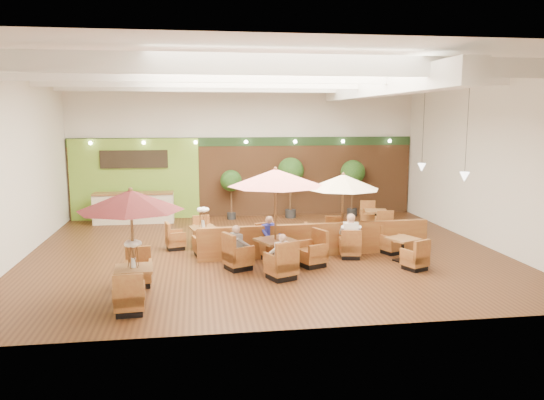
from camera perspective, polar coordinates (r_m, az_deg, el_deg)
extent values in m
plane|color=#381E0F|center=(16.14, -0.80, -5.56)|extent=(14.00, 14.00, 0.00)
cube|color=silver|center=(21.63, -2.88, 5.50)|extent=(14.00, 0.04, 5.50)
cube|color=silver|center=(9.79, 3.70, 1.34)|extent=(14.00, 0.04, 5.50)
cube|color=silver|center=(16.33, -26.03, 3.50)|extent=(0.04, 12.00, 5.50)
cube|color=silver|center=(17.97, 21.96, 4.17)|extent=(0.04, 12.00, 5.50)
cube|color=white|center=(15.70, -0.85, 14.27)|extent=(14.00, 12.00, 0.04)
cube|color=brown|center=(21.67, -2.84, 2.45)|extent=(13.90, 0.10, 3.20)
cube|color=#1E3819|center=(21.54, -2.87, 6.29)|extent=(13.90, 0.12, 0.35)
cube|color=#77A630|center=(21.65, -14.51, 2.17)|extent=(5.00, 0.08, 3.20)
cube|color=black|center=(21.49, -14.61, 4.27)|extent=(2.60, 0.08, 0.70)
cube|color=white|center=(16.47, 11.59, 11.92)|extent=(0.60, 11.00, 0.60)
cube|color=white|center=(11.72, 1.74, 14.36)|extent=(13.60, 0.12, 0.45)
cube|color=white|center=(14.38, -0.16, 13.36)|extent=(13.60, 0.12, 0.45)
cube|color=white|center=(16.95, -1.42, 12.68)|extent=(13.60, 0.12, 0.45)
cube|color=white|center=(19.63, -2.38, 12.16)|extent=(13.60, 0.12, 0.45)
cylinder|color=black|center=(16.47, 20.30, 7.90)|extent=(0.01, 0.01, 3.20)
cone|color=white|center=(16.56, 20.00, 2.36)|extent=(0.28, 0.28, 0.28)
cylinder|color=black|center=(19.16, 16.00, 8.17)|extent=(0.01, 0.01, 3.20)
cone|color=white|center=(19.24, 15.80, 3.41)|extent=(0.28, 0.28, 0.28)
sphere|color=#FFEAC6|center=(21.59, -18.95, 5.82)|extent=(0.14, 0.14, 0.14)
sphere|color=#FFEAC6|center=(21.31, -13.64, 6.02)|extent=(0.14, 0.14, 0.14)
sphere|color=#FFEAC6|center=(21.22, -8.23, 6.17)|extent=(0.14, 0.14, 0.14)
sphere|color=#FFEAC6|center=(21.32, -2.81, 6.26)|extent=(0.14, 0.14, 0.14)
sphere|color=#FFEAC6|center=(21.60, 2.51, 6.29)|extent=(0.14, 0.14, 0.14)
sphere|color=#FFEAC6|center=(22.06, 7.65, 6.28)|extent=(0.14, 0.14, 0.14)
sphere|color=#FFEAC6|center=(22.68, 12.55, 6.22)|extent=(0.14, 0.14, 0.14)
cube|color=beige|center=(21.03, -14.62, -0.91)|extent=(3.00, 0.70, 1.10)
cube|color=brown|center=(20.94, -14.69, 0.70)|extent=(3.00, 0.75, 0.06)
cube|color=brown|center=(15.62, 4.76, -4.28)|extent=(6.93, 0.54, 0.96)
cube|color=brown|center=(12.27, -14.66, -7.17)|extent=(0.89, 0.89, 0.06)
cylinder|color=black|center=(12.37, -14.60, -8.68)|extent=(0.10, 0.10, 0.64)
cube|color=black|center=(12.47, -14.53, -10.17)|extent=(0.47, 0.47, 0.04)
cube|color=brown|center=(11.52, -15.09, -10.38)|extent=(0.65, 0.65, 0.31)
cube|color=brown|center=(11.19, -15.41, -9.40)|extent=(0.61, 0.15, 0.68)
cube|color=brown|center=(11.47, -16.55, -9.50)|extent=(0.12, 0.54, 0.27)
cube|color=brown|center=(11.45, -13.70, -9.42)|extent=(0.12, 0.54, 0.27)
cube|color=black|center=(11.59, -15.04, -11.43)|extent=(0.58, 0.58, 0.14)
cube|color=brown|center=(13.26, -14.15, -7.77)|extent=(0.65, 0.65, 0.31)
cube|color=brown|center=(13.42, -14.00, -6.27)|extent=(0.61, 0.15, 0.68)
cube|color=brown|center=(13.20, -12.95, -6.92)|extent=(0.12, 0.54, 0.27)
cube|color=brown|center=(13.22, -15.41, -6.99)|extent=(0.12, 0.54, 0.27)
cube|color=black|center=(13.33, -14.11, -8.69)|extent=(0.58, 0.58, 0.14)
cylinder|color=brown|center=(12.14, -14.75, -4.83)|extent=(0.06, 0.06, 2.43)
cone|color=#4D1617|center=(11.94, -14.95, 0.00)|extent=(2.33, 2.33, 0.45)
sphere|color=brown|center=(11.91, -15.00, 1.09)|extent=(0.10, 0.10, 0.10)
cylinder|color=silver|center=(12.23, -14.68, -6.54)|extent=(0.10, 0.10, 0.22)
cube|color=brown|center=(14.25, 0.36, -4.37)|extent=(1.18, 1.18, 0.06)
cylinder|color=black|center=(14.34, 0.36, -5.81)|extent=(0.11, 0.11, 0.70)
cube|color=black|center=(14.44, 0.36, -7.23)|extent=(0.63, 0.63, 0.04)
cube|color=brown|center=(13.41, 1.01, -7.19)|extent=(0.86, 0.86, 0.34)
cube|color=brown|center=(13.06, 0.71, -6.18)|extent=(0.64, 0.36, 0.74)
cube|color=brown|center=(13.19, -0.12, -6.51)|extent=(0.31, 0.57, 0.30)
cube|color=brown|center=(13.51, 2.11, -6.14)|extent=(0.31, 0.57, 0.30)
cube|color=black|center=(13.48, 1.00, -8.19)|extent=(0.77, 0.77, 0.15)
cube|color=brown|center=(15.32, -0.20, -5.13)|extent=(0.86, 0.86, 0.34)
cube|color=brown|center=(15.51, 0.07, -3.75)|extent=(0.64, 0.36, 0.74)
cube|color=brown|center=(15.43, 0.77, -4.22)|extent=(0.31, 0.57, 0.30)
cube|color=brown|center=(15.12, -1.19, -4.50)|extent=(0.31, 0.57, 0.30)
cube|color=black|center=(15.39, -0.20, -6.01)|extent=(0.77, 0.77, 0.15)
cube|color=brown|center=(14.25, -3.66, -6.23)|extent=(0.86, 0.86, 0.34)
cube|color=brown|center=(14.09, -2.61, -5.07)|extent=(0.36, 0.64, 0.74)
cube|color=brown|center=(14.46, -4.24, -5.15)|extent=(0.57, 0.31, 0.30)
cube|color=brown|center=(13.94, -3.07, -5.68)|extent=(0.57, 0.31, 0.30)
cube|color=black|center=(14.32, -3.65, -7.17)|extent=(0.77, 0.77, 0.15)
cube|color=brown|center=(14.54, 4.30, -5.93)|extent=(0.86, 0.86, 0.34)
cube|color=brown|center=(14.52, 3.25, -4.65)|extent=(0.36, 0.64, 0.74)
cube|color=brown|center=(14.25, 5.04, -5.37)|extent=(0.57, 0.31, 0.30)
cube|color=brown|center=(14.73, 3.61, -4.88)|extent=(0.57, 0.31, 0.30)
cube|color=black|center=(14.60, 4.29, -6.85)|extent=(0.77, 0.77, 0.15)
cylinder|color=brown|center=(14.13, 0.37, -2.16)|extent=(0.06, 0.06, 2.64)
cone|color=#DD736B|center=(13.96, 0.37, 2.45)|extent=(2.54, 2.54, 0.45)
sphere|color=brown|center=(13.94, 0.37, 3.39)|extent=(0.10, 0.10, 0.10)
cube|color=brown|center=(16.23, 7.54, -3.16)|extent=(0.90, 0.90, 0.06)
cylinder|color=black|center=(16.30, 7.52, -4.26)|extent=(0.09, 0.09, 0.61)
cube|color=black|center=(16.38, 7.50, -5.36)|extent=(0.48, 0.48, 0.04)
cube|color=brown|center=(15.50, 8.39, -5.22)|extent=(0.66, 0.66, 0.29)
cube|color=brown|center=(15.23, 8.81, -4.42)|extent=(0.58, 0.18, 0.64)
cube|color=brown|center=(15.43, 7.42, -4.56)|extent=(0.15, 0.51, 0.26)
cube|color=brown|center=(15.50, 9.39, -4.55)|extent=(0.15, 0.51, 0.26)
cube|color=black|center=(15.56, 8.37, -5.97)|extent=(0.58, 0.58, 0.13)
cube|color=brown|center=(17.14, 6.73, -3.82)|extent=(0.66, 0.66, 0.29)
cube|color=brown|center=(17.29, 6.42, -2.76)|extent=(0.58, 0.18, 0.64)
cube|color=brown|center=(17.13, 7.63, -3.21)|extent=(0.15, 0.51, 0.26)
cube|color=brown|center=(17.08, 5.85, -3.22)|extent=(0.15, 0.51, 0.26)
cube|color=black|center=(17.19, 6.71, -4.51)|extent=(0.58, 0.58, 0.13)
cube|color=brown|center=(16.11, 4.51, -4.61)|extent=(0.66, 0.66, 0.29)
cube|color=brown|center=(16.13, 5.31, -3.59)|extent=(0.18, 0.58, 0.64)
cube|color=brown|center=(16.33, 4.46, -3.76)|extent=(0.51, 0.15, 0.26)
cube|color=brown|center=(15.81, 4.58, -4.19)|extent=(0.51, 0.15, 0.26)
cube|color=black|center=(16.16, 4.50, -5.34)|extent=(0.58, 0.58, 0.13)
cylinder|color=brown|center=(16.14, 7.58, -1.46)|extent=(0.06, 0.06, 2.30)
cone|color=beige|center=(15.99, 7.65, 1.96)|extent=(2.21, 2.21, 0.45)
sphere|color=brown|center=(15.97, 7.67, 2.78)|extent=(0.10, 0.10, 0.10)
cube|color=brown|center=(16.52, -7.42, -3.01)|extent=(0.91, 0.91, 0.05)
cylinder|color=black|center=(16.59, -7.40, -4.07)|extent=(0.09, 0.09, 0.59)
cube|color=black|center=(16.66, -7.38, -5.12)|extent=(0.48, 0.48, 0.04)
cube|color=brown|center=(15.77, -7.35, -4.98)|extent=(0.67, 0.67, 0.29)
cube|color=brown|center=(15.49, -7.55, -4.22)|extent=(0.56, 0.21, 0.63)
cube|color=brown|center=(15.67, -8.28, -4.41)|extent=(0.18, 0.50, 0.25)
cube|color=brown|center=(15.79, -6.44, -4.27)|extent=(0.18, 0.50, 0.25)
cube|color=black|center=(15.82, -7.33, -5.70)|extent=(0.59, 0.59, 0.13)
cube|color=brown|center=(17.43, -7.44, -3.64)|extent=(0.67, 0.67, 0.29)
cube|color=brown|center=(17.60, -7.30, -2.63)|extent=(0.56, 0.21, 0.63)
cube|color=brown|center=(17.45, -6.62, -3.01)|extent=(0.18, 0.50, 0.25)
cube|color=brown|center=(17.33, -8.29, -3.13)|extent=(0.18, 0.50, 0.25)
cube|color=black|center=(17.48, -7.43, -4.30)|extent=(0.59, 0.59, 0.13)
cube|color=brown|center=(16.61, -10.34, -4.34)|extent=(0.67, 0.67, 0.29)
cube|color=brown|center=(16.50, -9.58, -3.46)|extent=(0.21, 0.56, 0.63)
cube|color=brown|center=(16.82, -10.52, -3.55)|extent=(0.50, 0.18, 0.25)
cube|color=brown|center=(16.33, -10.18, -3.93)|extent=(0.50, 0.18, 0.25)
cube|color=black|center=(16.66, -10.32, -5.03)|extent=(0.59, 0.59, 0.13)
cylinder|color=silver|center=(16.49, -7.43, -2.54)|extent=(0.10, 0.10, 0.22)
cube|color=brown|center=(15.38, 13.92, -4.08)|extent=(1.01, 1.01, 0.05)
cylinder|color=black|center=(15.46, 13.88, -5.22)|extent=(0.09, 0.09, 0.59)
cube|color=black|center=(15.53, 13.83, -6.34)|extent=(0.53, 0.53, 0.04)
cube|color=brown|center=(14.71, 15.12, -6.24)|extent=(0.73, 0.73, 0.29)
cube|color=brown|center=(14.42, 15.15, -5.44)|extent=(0.55, 0.31, 0.63)
cube|color=brown|center=(14.48, 14.44, -5.72)|extent=(0.26, 0.48, 0.25)
cube|color=brown|center=(14.85, 15.84, -5.41)|extent=(0.26, 0.48, 0.25)
cube|color=black|center=(14.77, 15.08, -7.01)|extent=(0.65, 0.65, 0.13)
cube|color=brown|center=(16.24, 12.74, -4.72)|extent=(0.73, 0.73, 0.29)
cube|color=brown|center=(16.41, 12.81, -3.61)|extent=(0.55, 0.31, 0.63)
cube|color=brown|center=(16.38, 13.42, -3.98)|extent=(0.26, 0.48, 0.25)
cube|color=brown|center=(16.02, 12.10, -4.22)|extent=(0.26, 0.48, 0.25)
cube|color=black|center=(16.29, 12.72, -5.42)|extent=(0.65, 0.65, 0.13)
cube|color=brown|center=(19.61, 11.12, -1.16)|extent=(0.94, 0.94, 0.06)
cylinder|color=black|center=(19.67, 11.10, -2.08)|extent=(0.09, 0.09, 0.61)
cube|color=black|center=(19.73, 11.07, -3.00)|extent=(0.50, 0.50, 0.04)
cube|color=brown|center=(18.88, 11.96, -2.77)|extent=(0.69, 0.69, 0.29)
cube|color=brown|center=(18.63, 12.39, -2.08)|extent=(0.57, 0.22, 0.64)
cube|color=brown|center=(18.81, 11.17, -2.22)|extent=(0.19, 0.51, 0.26)
cube|color=brown|center=(18.88, 12.78, -2.23)|extent=(0.19, 0.51, 0.26)
cube|color=black|center=(18.92, 11.94, -3.40)|extent=(0.61, 0.61, 0.13)
cube|color=brown|center=(20.49, 10.29, -1.80)|extent=(0.69, 0.69, 0.29)
cube|color=brown|center=(20.64, 9.96, -0.94)|extent=(0.57, 0.22, 0.64)
cube|color=brown|center=(20.48, 11.05, -1.31)|extent=(0.19, 0.51, 0.26)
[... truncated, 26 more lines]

